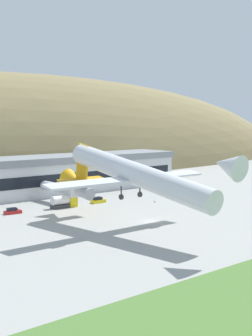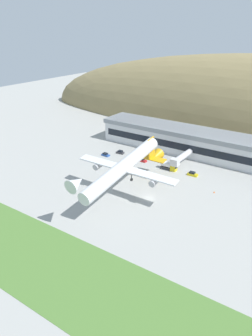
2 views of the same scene
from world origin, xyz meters
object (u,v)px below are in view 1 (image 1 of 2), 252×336
terminal_building (36,173)px  cargo_airplane (134,175)px  service_car_3 (98,200)px  fuel_truck (64,202)px  traffic_cone_0 (155,201)px  service_car_2 (13,211)px  jetway_0 (61,189)px

terminal_building → cargo_airplane: bearing=-97.1°
service_car_3 → terminal_building: bearing=105.7°
cargo_airplane → terminal_building: bearing=82.9°
fuel_truck → traffic_cone_0: bearing=-21.3°
terminal_building → service_car_2: 28.73m
service_car_2 → fuel_truck: (13.71, -1.04, 0.95)m
cargo_airplane → fuel_truck: bearing=86.1°
jetway_0 → traffic_cone_0: bearing=-35.6°
jetway_0 → service_car_2: 17.41m
cargo_airplane → service_car_3: bearing=66.7°
terminal_building → service_car_3: bearing=-74.3°
service_car_2 → fuel_truck: bearing=-4.3°
cargo_airplane → traffic_cone_0: size_ratio=88.55×
cargo_airplane → fuel_truck: cargo_airplane is taller
jetway_0 → service_car_3: bearing=-35.3°
fuel_truck → service_car_2: bearing=175.7°
cargo_airplane → service_car_2: cargo_airplane is taller
service_car_2 → traffic_cone_0: service_car_2 is taller
cargo_airplane → service_car_3: 34.07m
service_car_2 → traffic_cone_0: bearing=-15.3°
traffic_cone_0 → cargo_airplane: bearing=-140.7°
cargo_airplane → service_car_2: bearing=110.8°
jetway_0 → service_car_3: size_ratio=4.03×
cargo_airplane → service_car_2: 34.66m
fuel_truck → traffic_cone_0: fuel_truck is taller
jetway_0 → traffic_cone_0: size_ratio=28.47×
traffic_cone_0 → terminal_building: bearing=120.9°
service_car_3 → traffic_cone_0: (12.51, -9.02, -0.39)m
service_car_2 → service_car_3: 24.54m
terminal_building → traffic_cone_0: (18.86, -31.56, -6.24)m
fuel_truck → service_car_3: bearing=-0.3°
jetway_0 → cargo_airplane: bearing=-97.6°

